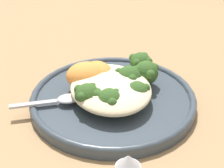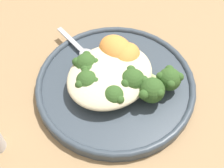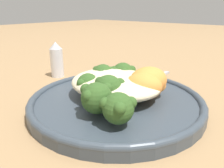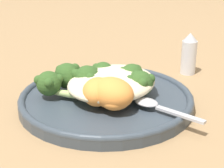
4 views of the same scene
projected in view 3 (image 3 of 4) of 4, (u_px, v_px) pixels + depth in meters
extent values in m
plane|color=#9E7A51|center=(128.00, 109.00, 0.36)|extent=(4.00, 4.00, 0.00)
cylinder|color=#38424C|center=(116.00, 103.00, 0.37)|extent=(0.28, 0.28, 0.02)
torus|color=#38424C|center=(116.00, 98.00, 0.36)|extent=(0.28, 0.28, 0.01)
ellipsoid|color=beige|center=(116.00, 83.00, 0.37)|extent=(0.16, 0.13, 0.04)
ellipsoid|color=#ADC675|center=(130.00, 88.00, 0.38)|extent=(0.07, 0.05, 0.01)
sphere|color=#335623|center=(123.00, 74.00, 0.40)|extent=(0.04, 0.04, 0.04)
sphere|color=#335623|center=(132.00, 70.00, 0.40)|extent=(0.02, 0.02, 0.02)
sphere|color=#335623|center=(122.00, 68.00, 0.42)|extent=(0.02, 0.02, 0.02)
sphere|color=#335623|center=(114.00, 70.00, 0.40)|extent=(0.02, 0.02, 0.02)
sphere|color=#335623|center=(124.00, 72.00, 0.39)|extent=(0.02, 0.02, 0.02)
ellipsoid|color=#ADC675|center=(126.00, 88.00, 0.37)|extent=(0.07, 0.04, 0.01)
sphere|color=#335623|center=(116.00, 76.00, 0.40)|extent=(0.03, 0.03, 0.03)
sphere|color=#335623|center=(123.00, 73.00, 0.40)|extent=(0.01, 0.01, 0.01)
sphere|color=#335623|center=(115.00, 71.00, 0.41)|extent=(0.01, 0.01, 0.01)
sphere|color=#335623|center=(108.00, 73.00, 0.40)|extent=(0.01, 0.01, 0.01)
sphere|color=#335623|center=(117.00, 75.00, 0.38)|extent=(0.01, 0.01, 0.01)
ellipsoid|color=#ADC675|center=(122.00, 88.00, 0.37)|extent=(0.10, 0.03, 0.02)
sphere|color=#335623|center=(103.00, 75.00, 0.40)|extent=(0.04, 0.04, 0.04)
sphere|color=#335623|center=(111.00, 71.00, 0.40)|extent=(0.02, 0.02, 0.02)
sphere|color=#335623|center=(97.00, 70.00, 0.40)|extent=(0.02, 0.02, 0.02)
sphere|color=#335623|center=(101.00, 74.00, 0.38)|extent=(0.02, 0.02, 0.02)
ellipsoid|color=#ADC675|center=(120.00, 91.00, 0.35)|extent=(0.10, 0.06, 0.02)
sphere|color=#335623|center=(90.00, 85.00, 0.37)|extent=(0.03, 0.03, 0.03)
sphere|color=#335623|center=(96.00, 82.00, 0.37)|extent=(0.01, 0.01, 0.01)
sphere|color=#335623|center=(90.00, 81.00, 0.37)|extent=(0.01, 0.01, 0.01)
sphere|color=#335623|center=(83.00, 83.00, 0.36)|extent=(0.01, 0.01, 0.01)
sphere|color=#335623|center=(89.00, 85.00, 0.35)|extent=(0.01, 0.01, 0.01)
ellipsoid|color=#ADC675|center=(116.00, 93.00, 0.35)|extent=(0.08, 0.06, 0.01)
sphere|color=#335623|center=(88.00, 85.00, 0.35)|extent=(0.04, 0.04, 0.04)
sphere|color=#335623|center=(94.00, 79.00, 0.36)|extent=(0.01, 0.01, 0.01)
sphere|color=#335623|center=(81.00, 83.00, 0.34)|extent=(0.01, 0.01, 0.01)
ellipsoid|color=#ADC675|center=(126.00, 96.00, 0.34)|extent=(0.04, 0.06, 0.01)
sphere|color=#335623|center=(108.00, 89.00, 0.32)|extent=(0.04, 0.04, 0.04)
sphere|color=#335623|center=(119.00, 83.00, 0.33)|extent=(0.02, 0.02, 0.02)
sphere|color=#335623|center=(100.00, 82.00, 0.33)|extent=(0.02, 0.02, 0.02)
sphere|color=#335623|center=(106.00, 88.00, 0.31)|extent=(0.02, 0.02, 0.02)
ellipsoid|color=#ADC675|center=(123.00, 97.00, 0.33)|extent=(0.04, 0.10, 0.02)
sphere|color=#335623|center=(95.00, 97.00, 0.30)|extent=(0.04, 0.04, 0.04)
sphere|color=#335623|center=(107.00, 91.00, 0.30)|extent=(0.02, 0.02, 0.02)
sphere|color=#335623|center=(86.00, 89.00, 0.30)|extent=(0.02, 0.02, 0.02)
sphere|color=#335623|center=(91.00, 97.00, 0.28)|extent=(0.02, 0.02, 0.02)
ellipsoid|color=#ADC675|center=(130.00, 103.00, 0.31)|extent=(0.04, 0.10, 0.01)
sphere|color=#335623|center=(118.00, 108.00, 0.27)|extent=(0.04, 0.04, 0.04)
sphere|color=#335623|center=(131.00, 103.00, 0.27)|extent=(0.02, 0.02, 0.02)
sphere|color=#335623|center=(117.00, 98.00, 0.28)|extent=(0.02, 0.02, 0.02)
sphere|color=#335623|center=(105.00, 103.00, 0.26)|extent=(0.02, 0.02, 0.02)
sphere|color=#335623|center=(120.00, 109.00, 0.25)|extent=(0.02, 0.02, 0.02)
ellipsoid|color=orange|center=(143.00, 86.00, 0.34)|extent=(0.07, 0.07, 0.04)
ellipsoid|color=orange|center=(148.00, 84.00, 0.37)|extent=(0.07, 0.06, 0.03)
ellipsoid|color=orange|center=(148.00, 81.00, 0.36)|extent=(0.06, 0.07, 0.05)
cube|color=#B7B7BC|center=(158.00, 76.00, 0.45)|extent=(0.01, 0.08, 0.00)
ellipsoid|color=#B7B7BC|center=(142.00, 81.00, 0.41)|extent=(0.03, 0.04, 0.01)
cylinder|color=silver|center=(57.00, 63.00, 0.52)|extent=(0.03, 0.03, 0.07)
cone|color=#B2B2B7|center=(55.00, 45.00, 0.51)|extent=(0.03, 0.03, 0.02)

